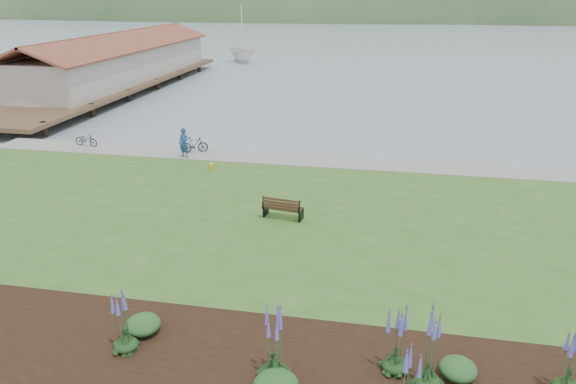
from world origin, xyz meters
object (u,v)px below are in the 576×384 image
park_bench (282,208)px  person (184,141)px  bicycle_a (86,140)px  sailboat (243,63)px

park_bench → person: bearing=143.0°
park_bench → person: (-6.96, 7.06, 0.50)m
person → bicycle_a: (-6.64, 1.09, -0.59)m
sailboat → bicycle_a: bearing=-132.5°
bicycle_a → sailboat: 41.66m
bicycle_a → sailboat: (-1.70, 41.62, -0.81)m
park_bench → person: size_ratio=0.84×
sailboat → park_bench: bearing=-117.7°
bicycle_a → park_bench: bearing=-112.4°
person → sailboat: (-8.34, 42.70, -1.39)m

